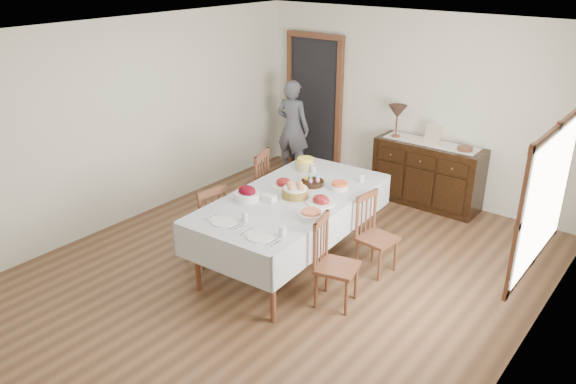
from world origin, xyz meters
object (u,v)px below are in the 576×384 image
Objects in this scene: chair_left_far at (252,190)px; chair_right_far at (374,233)px; chair_right_near at (332,261)px; chair_left_near at (207,224)px; sideboard at (427,174)px; person at (293,125)px; dining_table at (292,205)px; table_lamp at (397,113)px.

chair_left_far is 1.75m from chair_right_far.
chair_right_near reaches higher than chair_right_far.
sideboard is (1.25, 3.05, -0.03)m from chair_left_near.
person reaches higher than sideboard.
dining_table is at bearing 124.94° from chair_right_far.
sideboard is at bearing 75.69° from dining_table.
person is at bearing -152.33° from chair_left_near.
chair_right_far is at bearing 131.77° from chair_left_near.
table_lamp is (-0.84, 2.00, 0.79)m from chair_right_far.
person is (-2.20, -0.24, 0.36)m from sideboard.
sideboard is 0.95m from table_lamp.
chair_right_near reaches higher than dining_table.
chair_right_near is 0.82m from chair_right_far.
sideboard is (0.48, 2.48, -0.29)m from dining_table.
chair_left_far reaches higher than chair_right_near.
person reaches higher than chair_left_near.
chair_left_far is at bearing -160.73° from chair_left_near.
person is (-0.77, 1.85, 0.28)m from chair_left_far.
person is at bearing 29.54° from chair_right_near.
table_lamp is (0.91, 2.05, 0.72)m from chair_left_far.
chair_right_far is at bearing -14.44° from chair_right_near.
dining_table is 2.64× the size of chair_right_near.
person is (-2.52, 2.62, 0.34)m from chair_right_near.
table_lamp reaches higher than chair_left_near.
chair_right_near is 0.63× the size of sideboard.
chair_left_near is 3.29m from sideboard.
sideboard is 2.24m from person.
chair_left_near is 0.64× the size of sideboard.
sideboard is at bearing 3.88° from table_lamp.
chair_left_far is 2.35m from table_lamp.
chair_right_far is 0.61× the size of sideboard.
person is (-2.52, 1.80, 0.36)m from chair_right_far.
dining_table is 2.61× the size of chair_left_near.
chair_right_near is at bearing 47.81° from chair_left_far.
chair_right_far is 2.31m from table_lamp.
chair_right_far is (0.81, 0.44, -0.28)m from dining_table.
chair_left_near is at bearing 128.79° from chair_right_far.
table_lamp is at bearing 179.67° from person.
sideboard is (-0.32, 2.04, -0.01)m from chair_right_far.
sideboard is 3.25× the size of table_lamp.
dining_table is 2.37× the size of chair_left_far.
chair_left_near is at bearing -103.69° from table_lamp.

